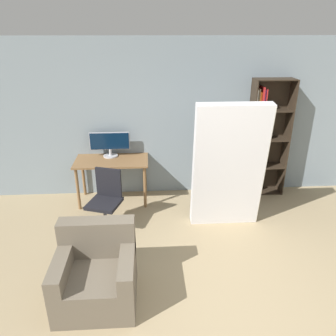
{
  "coord_description": "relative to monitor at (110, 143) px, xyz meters",
  "views": [
    {
      "loc": [
        -0.74,
        -2.41,
        2.81
      ],
      "look_at": [
        -0.49,
        1.68,
        1.05
      ],
      "focal_mm": 35.0,
      "sensor_mm": 36.0,
      "label": 1
    }
  ],
  "objects": [
    {
      "name": "mattress_near",
      "position": [
        1.81,
        -1.06,
        -0.05
      ],
      "size": [
        1.03,
        0.4,
        1.92
      ],
      "color": "silver",
      "rests_on": "ground"
    },
    {
      "name": "wall_back",
      "position": [
        1.4,
        0.17,
        0.34
      ],
      "size": [
        8.0,
        0.06,
        2.7
      ],
      "color": "gray",
      "rests_on": "ground"
    },
    {
      "name": "armchair",
      "position": [
        0.05,
        -2.43,
        -0.69
      ],
      "size": [
        0.85,
        0.8,
        0.85
      ],
      "color": "#665B4C",
      "rests_on": "ground"
    },
    {
      "name": "ground_plane",
      "position": [
        1.4,
        -2.92,
        -1.01
      ],
      "size": [
        16.0,
        16.0,
        0.0
      ],
      "primitive_type": "plane",
      "color": "#9E8966"
    },
    {
      "name": "monitor",
      "position": [
        0.0,
        0.0,
        0.0
      ],
      "size": [
        0.68,
        0.25,
        0.43
      ],
      "color": "#B7B7BC",
      "rests_on": "desk"
    },
    {
      "name": "bookshelf",
      "position": [
        2.65,
        0.01,
        0.01
      ],
      "size": [
        0.68,
        0.32,
        2.05
      ],
      "color": "#2D2319",
      "rests_on": "ground"
    },
    {
      "name": "office_chair",
      "position": [
        0.01,
        -1.03,
        -0.64
      ],
      "size": [
        0.56,
        0.56,
        0.92
      ],
      "color": "#4C4C51",
      "rests_on": "ground"
    },
    {
      "name": "desk",
      "position": [
        0.03,
        -0.18,
        -0.35
      ],
      "size": [
        1.22,
        0.64,
        0.77
      ],
      "color": "brown",
      "rests_on": "ground"
    }
  ]
}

